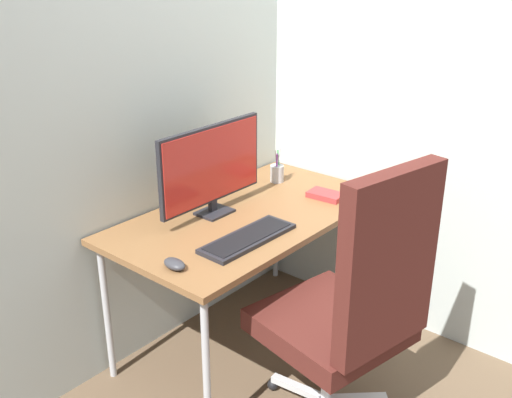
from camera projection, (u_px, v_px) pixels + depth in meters
ground_plane at (249, 341)px, 3.03m from camera, size 8.00×8.00×0.00m
wall_back at (183, 52)px, 2.72m from camera, size 2.68×0.04×2.80m
wall_side_right at (372, 47)px, 2.86m from camera, size 0.04×2.08×2.80m
desk at (248, 222)px, 2.77m from camera, size 1.32×0.72×0.71m
office_chair at (354, 304)px, 2.25m from camera, size 0.60×0.63×1.17m
monitor at (212, 166)px, 2.67m from camera, size 0.61×0.13×0.42m
keyboard at (248, 238)px, 2.49m from camera, size 0.46×0.16×0.02m
mouse at (174, 264)px, 2.27m from camera, size 0.07×0.11×0.04m
pen_holder at (277, 173)px, 3.12m from camera, size 0.07×0.07×0.18m
notebook at (326, 195)px, 2.93m from camera, size 0.12×0.18×0.03m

